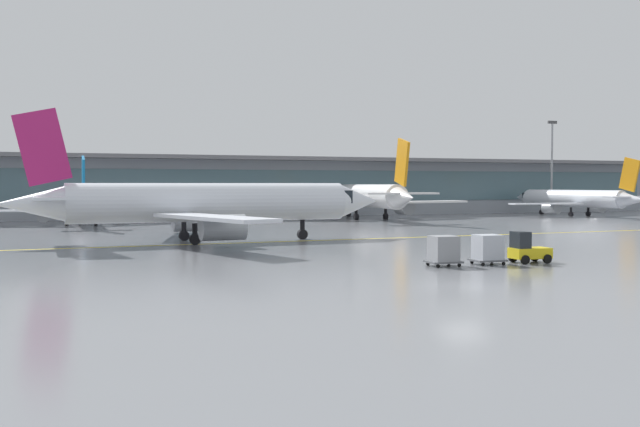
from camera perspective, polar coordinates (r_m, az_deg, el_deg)
ground_plane at (r=37.73m, az=11.30°, el=-5.69°), size 400.00×400.00×0.00m
taxiway_centreline_stripe at (r=63.80m, az=-8.21°, el=-2.38°), size 109.98×2.66×0.01m
terminal_concourse at (r=114.66m, az=-10.87°, el=2.15°), size 190.71×11.00×9.60m
gate_airplane_1 at (r=96.81m, az=-18.47°, el=0.65°), size 23.97×25.70×8.53m
gate_airplane_2 at (r=106.90m, az=3.79°, el=1.36°), size 31.58×34.10×11.29m
gate_airplane_3 at (r=124.65m, az=19.51°, el=1.09°), size 26.01×28.07×9.29m
taxiing_regional_jet at (r=65.45m, az=-8.99°, el=0.77°), size 34.89×32.51×11.58m
baggage_tug at (r=49.75m, az=16.13°, el=-2.76°), size 2.66×1.73×2.10m
cargo_dolly_lead at (r=48.11m, az=13.18°, el=-2.71°), size 2.17×1.70×1.94m
cargo_dolly_trailing at (r=46.52m, az=9.78°, el=-2.85°), size 2.17×1.70×1.94m
apron_light_mast_1 at (r=133.08m, az=17.93°, el=3.81°), size 1.80×0.36×16.34m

